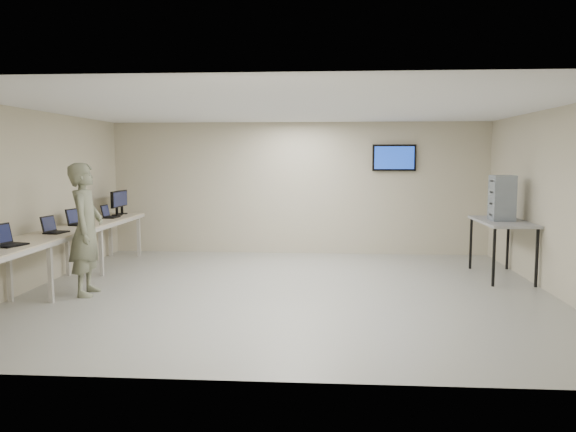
{
  "coord_description": "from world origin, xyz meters",
  "views": [
    {
      "loc": [
        0.6,
        -8.46,
        2.06
      ],
      "look_at": [
        0.0,
        0.2,
        1.15
      ],
      "focal_mm": 35.0,
      "sensor_mm": 36.0,
      "label": 1
    }
  ],
  "objects": [
    {
      "name": "room",
      "position": [
        0.03,
        0.06,
        1.41
      ],
      "size": [
        8.01,
        7.01,
        2.81
      ],
      "color": "#B7B7AC",
      "rests_on": "ground"
    },
    {
      "name": "workbench",
      "position": [
        -3.59,
        0.0,
        0.83
      ],
      "size": [
        0.76,
        6.0,
        0.9
      ],
      "color": "beige",
      "rests_on": "ground"
    },
    {
      "name": "laptop_0",
      "position": [
        -3.6,
        -1.44,
        0.98
      ],
      "size": [
        0.4,
        0.43,
        0.29
      ],
      "rotation": [
        0.0,
        0.0,
        -0.26
      ],
      "color": "black",
      "rests_on": "workbench"
    },
    {
      "name": "laptop_1",
      "position": [
        -3.6,
        -0.18,
        0.97
      ],
      "size": [
        0.33,
        0.37,
        0.27
      ],
      "rotation": [
        0.0,
        0.0,
        -0.16
      ],
      "color": "black",
      "rests_on": "workbench"
    },
    {
      "name": "laptop_2",
      "position": [
        -3.66,
        0.84,
        0.97
      ],
      "size": [
        0.39,
        0.42,
        0.28
      ],
      "rotation": [
        0.0,
        0.0,
        -0.29
      ],
      "color": "black",
      "rests_on": "workbench"
    },
    {
      "name": "laptop_3",
      "position": [
        -3.58,
        2.0,
        0.97
      ],
      "size": [
        0.28,
        0.33,
        0.25
      ],
      "rotation": [
        0.0,
        0.0,
        -0.05
      ],
      "color": "black",
      "rests_on": "workbench"
    },
    {
      "name": "monitor_near",
      "position": [
        -3.6,
        2.47,
        1.19
      ],
      "size": [
        0.22,
        0.49,
        0.49
      ],
      "color": "black",
      "rests_on": "workbench"
    },
    {
      "name": "monitor_far",
      "position": [
        -3.6,
        2.75,
        1.19
      ],
      "size": [
        0.22,
        0.49,
        0.48
      ],
      "color": "black",
      "rests_on": "workbench"
    },
    {
      "name": "soldier",
      "position": [
        -2.98,
        -0.39,
        0.99
      ],
      "size": [
        0.56,
        0.78,
        1.98
      ],
      "primitive_type": "imported",
      "rotation": [
        0.0,
        0.0,
        1.7
      ],
      "color": "#515747",
      "rests_on": "ground"
    },
    {
      "name": "side_table",
      "position": [
        3.6,
        1.29,
        0.91
      ],
      "size": [
        0.77,
        1.64,
        0.99
      ],
      "color": "gray",
      "rests_on": "ground"
    },
    {
      "name": "storage_bins",
      "position": [
        3.58,
        1.29,
        1.37
      ],
      "size": [
        0.37,
        0.41,
        0.77
      ],
      "color": "gray",
      "rests_on": "side_table"
    }
  ]
}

